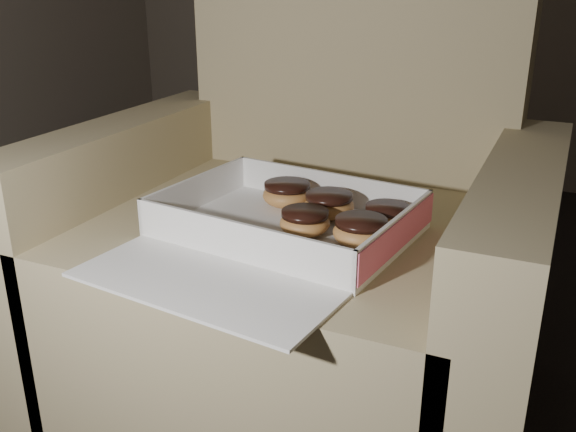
{
  "coord_description": "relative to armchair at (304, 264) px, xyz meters",
  "views": [
    {
      "loc": [
        -0.16,
        -0.26,
        0.79
      ],
      "look_at": [
        -0.55,
        0.61,
        0.42
      ],
      "focal_mm": 40.0,
      "sensor_mm": 36.0,
      "label": 1
    }
  ],
  "objects": [
    {
      "name": "armchair",
      "position": [
        0.0,
        0.0,
        0.0
      ],
      "size": [
        0.83,
        0.7,
        0.87
      ],
      "color": "tan",
      "rests_on": "floor"
    },
    {
      "name": "bakery_box",
      "position": [
        0.02,
        -0.16,
        0.13
      ],
      "size": [
        0.43,
        0.48,
        0.06
      ],
      "rotation": [
        0.0,
        0.0,
        -0.12
      ],
      "color": "white",
      "rests_on": "armchair"
    },
    {
      "name": "donut_a",
      "position": [
        0.07,
        -0.05,
        0.15
      ],
      "size": [
        0.08,
        0.08,
        0.04
      ],
      "color": "#D68D4A",
      "rests_on": "bakery_box"
    },
    {
      "name": "donut_b",
      "position": [
        0.06,
        -0.14,
        0.15
      ],
      "size": [
        0.08,
        0.08,
        0.04
      ],
      "color": "#D68D4A",
      "rests_on": "bakery_box"
    },
    {
      "name": "donut_c",
      "position": [
        0.17,
        -0.06,
        0.14
      ],
      "size": [
        0.07,
        0.07,
        0.04
      ],
      "color": "#D68D4A",
      "rests_on": "bakery_box"
    },
    {
      "name": "donut_d",
      "position": [
        -0.02,
        -0.03,
        0.15
      ],
      "size": [
        0.09,
        0.09,
        0.04
      ],
      "color": "#D68D4A",
      "rests_on": "bakery_box"
    },
    {
      "name": "donut_e",
      "position": [
        0.15,
        -0.14,
        0.15
      ],
      "size": [
        0.08,
        0.08,
        0.04
      ],
      "color": "#D68D4A",
      "rests_on": "bakery_box"
    },
    {
      "name": "crumb_a",
      "position": [
        -0.13,
        -0.23,
        0.13
      ],
      "size": [
        0.01,
        0.01,
        0.0
      ],
      "primitive_type": "ellipsoid",
      "color": "black",
      "rests_on": "bakery_box"
    },
    {
      "name": "crumb_b",
      "position": [
        -0.11,
        -0.19,
        0.13
      ],
      "size": [
        0.01,
        0.01,
        0.0
      ],
      "primitive_type": "ellipsoid",
      "color": "black",
      "rests_on": "bakery_box"
    },
    {
      "name": "crumb_c",
      "position": [
        -0.14,
        -0.15,
        0.13
      ],
      "size": [
        0.01,
        0.01,
        0.0
      ],
      "primitive_type": "ellipsoid",
      "color": "black",
      "rests_on": "bakery_box"
    }
  ]
}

